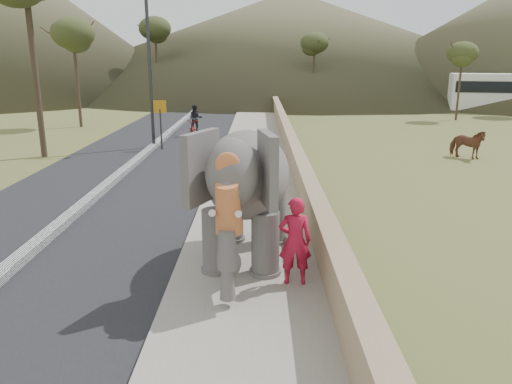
% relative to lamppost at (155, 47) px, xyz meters
% --- Properties ---
extents(ground, '(160.00, 160.00, 0.00)m').
position_rel_lamppost_xyz_m(ground, '(4.69, -15.69, -4.87)').
color(ground, olive).
rests_on(ground, ground).
extents(road, '(7.00, 120.00, 0.03)m').
position_rel_lamppost_xyz_m(road, '(-0.31, -5.69, -4.86)').
color(road, black).
rests_on(road, ground).
extents(median, '(0.35, 120.00, 0.22)m').
position_rel_lamppost_xyz_m(median, '(-0.31, -5.69, -4.76)').
color(median, black).
rests_on(median, ground).
extents(walkway, '(3.00, 120.00, 0.15)m').
position_rel_lamppost_xyz_m(walkway, '(4.69, -5.69, -4.80)').
color(walkway, '#9E9687').
rests_on(walkway, ground).
extents(parapet, '(0.30, 120.00, 1.10)m').
position_rel_lamppost_xyz_m(parapet, '(6.34, -5.69, -4.32)').
color(parapet, tan).
rests_on(parapet, ground).
extents(lamppost, '(1.76, 0.36, 8.00)m').
position_rel_lamppost_xyz_m(lamppost, '(0.00, 0.00, 0.00)').
color(lamppost, '#313237').
rests_on(lamppost, ground).
extents(signboard, '(0.60, 0.08, 2.40)m').
position_rel_lamppost_xyz_m(signboard, '(0.19, -0.54, -3.23)').
color(signboard, '#2D2D33').
rests_on(signboard, ground).
extents(cow, '(1.68, 1.51, 1.32)m').
position_rel_lamppost_xyz_m(cow, '(14.24, -2.64, -4.21)').
color(cow, brown).
rests_on(cow, ground).
extents(distant_car, '(4.53, 2.78, 1.44)m').
position_rel_lamppost_xyz_m(distant_car, '(23.71, 20.84, -4.15)').
color(distant_car, silver).
rests_on(distant_car, ground).
extents(hill_far, '(80.00, 80.00, 14.00)m').
position_rel_lamppost_xyz_m(hill_far, '(9.69, 54.31, 2.13)').
color(hill_far, brown).
rests_on(hill_far, ground).
extents(elephant_and_man, '(2.51, 4.24, 2.92)m').
position_rel_lamppost_xyz_m(elephant_and_man, '(4.71, -14.40, -3.27)').
color(elephant_and_man, slate).
rests_on(elephant_and_man, ground).
extents(motorcyclist, '(1.03, 1.92, 1.81)m').
position_rel_lamppost_xyz_m(motorcyclist, '(1.23, 3.86, -4.18)').
color(motorcyclist, maroon).
rests_on(motorcyclist, ground).
extents(trees, '(47.93, 43.96, 9.62)m').
position_rel_lamppost_xyz_m(trees, '(8.40, 11.53, -0.89)').
color(trees, '#473828').
rests_on(trees, ground).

